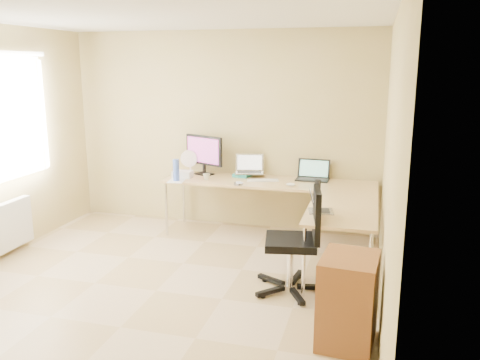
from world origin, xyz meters
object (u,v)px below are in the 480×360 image
(monitor, at_px, (204,155))
(mug, at_px, (207,177))
(keyboard, at_px, (263,180))
(water_bottle, at_px, (176,170))
(laptop_black, at_px, (313,170))
(cabinet, at_px, (348,300))
(desk_return, at_px, (341,242))
(desk_fan, at_px, (190,162))
(desk_main, at_px, (269,209))
(laptop_return, at_px, (321,203))
(office_chair, at_px, (291,242))
(laptop_center, at_px, (249,164))

(monitor, xyz_separation_m, mug, (0.14, -0.31, -0.22))
(keyboard, relative_size, water_bottle, 1.40)
(laptop_black, height_order, cabinet, laptop_black)
(desk_return, distance_m, keyboard, 1.49)
(laptop_black, distance_m, desk_fan, 1.64)
(desk_main, xyz_separation_m, desk_return, (0.98, -1.00, 0.00))
(laptop_return, relative_size, office_chair, 0.27)
(water_bottle, bearing_deg, desk_return, -18.49)
(monitor, distance_m, keyboard, 0.89)
(desk_main, height_order, water_bottle, water_bottle)
(desk_main, distance_m, laptop_center, 0.64)
(monitor, height_order, cabinet, monitor)
(desk_main, height_order, desk_return, same)
(laptop_black, xyz_separation_m, office_chair, (0.01, -1.69, -0.36))
(monitor, distance_m, desk_fan, 0.25)
(laptop_center, relative_size, desk_fan, 1.26)
(laptop_black, distance_m, keyboard, 0.64)
(desk_return, bearing_deg, laptop_black, 110.87)
(desk_return, relative_size, desk_fan, 4.51)
(desk_main, distance_m, desk_fan, 1.25)
(water_bottle, distance_m, desk_fan, 0.50)
(desk_main, relative_size, mug, 29.98)
(office_chair, relative_size, cabinet, 1.44)
(office_chair, bearing_deg, laptop_return, 40.71)
(monitor, bearing_deg, office_chair, -24.26)
(laptop_center, distance_m, keyboard, 0.35)
(desk_return, relative_size, laptop_return, 4.58)
(laptop_black, relative_size, laptop_return, 1.44)
(laptop_black, height_order, keyboard, laptop_black)
(laptop_center, height_order, office_chair, office_chair)
(desk_fan, relative_size, office_chair, 0.28)
(laptop_black, bearing_deg, laptop_center, -177.89)
(monitor, xyz_separation_m, laptop_center, (0.61, 0.05, -0.10))
(laptop_black, relative_size, keyboard, 1.05)
(water_bottle, xyz_separation_m, cabinet, (2.25, -2.00, -0.51))
(desk_return, distance_m, water_bottle, 2.27)
(desk_return, xyz_separation_m, laptop_center, (-1.28, 1.20, 0.53))
(laptop_center, bearing_deg, desk_fan, 167.44)
(desk_fan, relative_size, cabinet, 0.40)
(monitor, xyz_separation_m, water_bottle, (-0.21, -0.45, -0.12))
(desk_main, relative_size, office_chair, 2.56)
(desk_return, xyz_separation_m, laptop_black, (-0.46, 1.20, 0.49))
(mug, xyz_separation_m, laptop_return, (1.55, -1.04, 0.05))
(desk_main, xyz_separation_m, laptop_return, (0.78, -1.19, 0.46))
(laptop_center, bearing_deg, mug, -155.96)
(keyboard, height_order, mug, mug)
(water_bottle, relative_size, cabinet, 0.39)
(desk_main, relative_size, laptop_center, 7.27)
(desk_return, relative_size, laptop_black, 3.18)
(monitor, relative_size, keyboard, 1.58)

